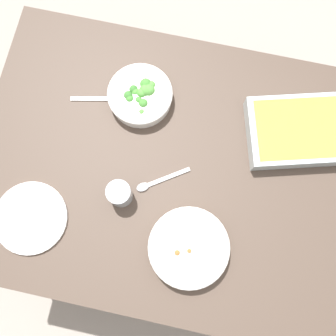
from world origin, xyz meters
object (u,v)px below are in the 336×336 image
(stew_bowl, at_px, (189,248))
(baking_dish, at_px, (297,131))
(side_plate, at_px, (31,218))
(drink_cup, at_px, (120,194))
(spoon_by_stew, at_px, (193,234))
(broccoli_bowl, at_px, (140,95))
(spoon_by_broccoli, at_px, (106,99))
(spoon_spare, at_px, (156,182))

(stew_bowl, relative_size, baking_dish, 0.68)
(baking_dish, relative_size, side_plate, 1.58)
(stew_bowl, xyz_separation_m, side_plate, (-0.48, -0.01, -0.03))
(drink_cup, height_order, side_plate, drink_cup)
(stew_bowl, bearing_deg, baking_dish, 58.34)
(stew_bowl, distance_m, spoon_by_stew, 0.05)
(broccoli_bowl, relative_size, side_plate, 0.93)
(broccoli_bowl, xyz_separation_m, spoon_by_stew, (0.25, -0.39, -0.03))
(drink_cup, height_order, spoon_by_broccoli, drink_cup)
(broccoli_bowl, xyz_separation_m, spoon_by_broccoli, (-0.11, -0.02, -0.03))
(drink_cup, xyz_separation_m, spoon_by_stew, (0.24, -0.07, -0.03))
(stew_bowl, height_order, spoon_spare, stew_bowl)
(side_plate, bearing_deg, stew_bowl, 1.62)
(stew_bowl, xyz_separation_m, drink_cup, (-0.23, 0.11, 0.01))
(stew_bowl, bearing_deg, side_plate, -178.38)
(side_plate, distance_m, spoon_spare, 0.39)
(broccoli_bowl, bearing_deg, baking_dish, -1.50)
(drink_cup, bearing_deg, broccoli_bowl, 92.11)
(stew_bowl, relative_size, spoon_by_stew, 1.34)
(side_plate, bearing_deg, spoon_by_stew, 6.58)
(broccoli_bowl, distance_m, drink_cup, 0.32)
(broccoli_bowl, height_order, side_plate, broccoli_bowl)
(broccoli_bowl, bearing_deg, spoon_spare, -67.70)
(drink_cup, bearing_deg, spoon_by_stew, -15.74)
(stew_bowl, height_order, broccoli_bowl, broccoli_bowl)
(spoon_by_stew, bearing_deg, drink_cup, 164.26)
(broccoli_bowl, height_order, spoon_spare, broccoli_bowl)
(baking_dish, bearing_deg, spoon_spare, -148.26)
(side_plate, height_order, spoon_by_broccoli, side_plate)
(stew_bowl, xyz_separation_m, spoon_by_broccoli, (-0.35, 0.40, -0.03))
(spoon_by_stew, distance_m, spoon_spare, 0.19)
(drink_cup, distance_m, spoon_spare, 0.12)
(stew_bowl, height_order, side_plate, stew_bowl)
(side_plate, relative_size, spoon_by_broccoli, 1.26)
(spoon_by_stew, height_order, spoon_by_broccoli, same)
(stew_bowl, relative_size, side_plate, 1.07)
(side_plate, xyz_separation_m, spoon_spare, (0.34, 0.19, -0.00))
(drink_cup, bearing_deg, side_plate, -153.71)
(spoon_by_stew, height_order, spoon_spare, same)
(broccoli_bowl, bearing_deg, side_plate, -118.25)
(baking_dish, height_order, drink_cup, drink_cup)
(baking_dish, xyz_separation_m, spoon_spare, (-0.39, -0.24, -0.03))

